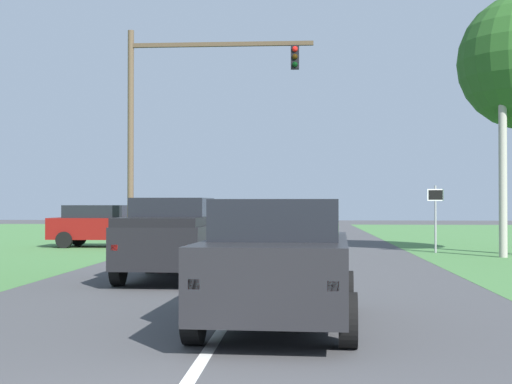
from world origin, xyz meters
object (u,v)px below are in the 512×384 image
(keep_moving_sign, at_px, (435,210))
(utility_pole_right, at_px, (503,132))
(pickup_truck_lead, at_px, (174,238))
(traffic_light, at_px, (175,107))
(red_suv_near, at_px, (280,259))
(crossing_suv_far, at_px, (101,225))

(keep_moving_sign, bearing_deg, utility_pole_right, -48.17)
(pickup_truck_lead, xyz_separation_m, traffic_light, (-1.89, 10.62, 4.61))
(red_suv_near, xyz_separation_m, pickup_truck_lead, (-2.79, 6.56, -0.00))
(traffic_light, xyz_separation_m, utility_pole_right, (11.83, -2.76, -1.33))
(red_suv_near, relative_size, utility_pole_right, 0.57)
(traffic_light, xyz_separation_m, crossing_suv_far, (-3.51, 2.13, -4.70))
(crossing_suv_far, distance_m, utility_pole_right, 16.45)
(pickup_truck_lead, bearing_deg, crossing_suv_far, 112.98)
(crossing_suv_far, bearing_deg, pickup_truck_lead, -67.02)
(red_suv_near, relative_size, crossing_suv_far, 1.15)
(keep_moving_sign, bearing_deg, crossing_suv_far, 168.39)
(pickup_truck_lead, height_order, traffic_light, traffic_light)
(pickup_truck_lead, distance_m, keep_moving_sign, 12.83)
(pickup_truck_lead, height_order, crossing_suv_far, pickup_truck_lead)
(pickup_truck_lead, distance_m, traffic_light, 11.73)
(pickup_truck_lead, xyz_separation_m, utility_pole_right, (9.94, 7.86, 3.29))
(red_suv_near, xyz_separation_m, traffic_light, (-4.68, 17.18, 4.61))
(red_suv_near, xyz_separation_m, keep_moving_sign, (5.25, 16.55, 0.59))
(traffic_light, distance_m, utility_pole_right, 12.22)
(keep_moving_sign, bearing_deg, red_suv_near, -107.59)
(crossing_suv_far, height_order, utility_pole_right, utility_pole_right)
(red_suv_near, height_order, keep_moving_sign, keep_moving_sign)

